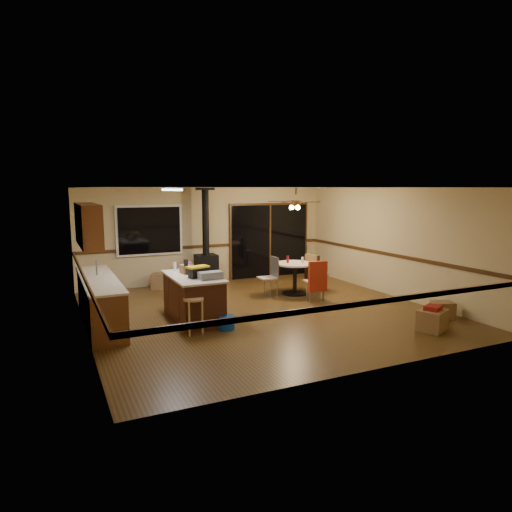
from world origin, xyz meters
TOP-DOWN VIEW (x-y plane):
  - floor at (0.00, 0.00)m, footprint 7.00×7.00m
  - ceiling at (0.00, 0.00)m, footprint 7.00×7.00m
  - wall_back at (0.00, 3.50)m, footprint 7.00×0.00m
  - wall_front at (0.00, -3.50)m, footprint 7.00×0.00m
  - wall_left at (-3.50, 0.00)m, footprint 0.00×7.00m
  - wall_right at (3.50, 0.00)m, footprint 0.00×7.00m
  - chair_rail at (0.00, 0.00)m, footprint 7.00×7.00m
  - window at (-1.60, 3.45)m, footprint 1.72×0.10m
  - sliding_door at (1.90, 3.45)m, footprint 2.52×0.10m
  - lower_cabinets at (-3.20, 0.50)m, footprint 0.60×3.00m
  - countertop at (-3.20, 0.50)m, footprint 0.64×3.04m
  - upper_cabinets at (-3.33, 0.70)m, footprint 0.35×2.00m
  - kitchen_island at (-1.50, 0.00)m, footprint 0.88×1.68m
  - wood_stove at (-0.20, 3.05)m, footprint 0.55×0.50m
  - ceiling_fan at (1.43, 1.11)m, footprint 0.24×0.24m
  - fluorescent_strip at (-1.80, 0.30)m, footprint 0.10×1.20m
  - toolbox_grey at (-1.30, -0.47)m, footprint 0.45×0.26m
  - toolbox_black at (-1.47, -0.23)m, footprint 0.37×0.26m
  - toolbox_yellow_lid at (-1.47, -0.23)m, footprint 0.47×0.33m
  - box_on_island at (-1.55, 0.25)m, footprint 0.23×0.29m
  - bottle_dark at (-1.60, 0.14)m, footprint 0.11×0.11m
  - bottle_pink at (-1.48, 0.27)m, footprint 0.09×0.09m
  - bottle_white at (-1.69, 0.64)m, footprint 0.07×0.07m
  - bar_stool at (-1.74, -0.82)m, footprint 0.43×0.43m
  - blue_bucket at (-1.12, -0.84)m, footprint 0.31×0.31m
  - dining_table at (1.43, 1.11)m, footprint 0.97×0.97m
  - glass_red at (1.28, 1.21)m, footprint 0.08×0.08m
  - glass_cream at (1.61, 1.06)m, footprint 0.08×0.08m
  - chair_left at (0.83, 1.21)m, footprint 0.41×0.40m
  - chair_near at (1.51, 0.23)m, footprint 0.47×0.51m
  - chair_right at (1.95, 1.12)m, footprint 0.53×0.50m
  - box_under_window at (-1.41, 3.10)m, footprint 0.62×0.57m
  - box_corner_a at (2.27, -2.49)m, footprint 0.64×0.60m
  - box_corner_b at (3.10, -1.95)m, footprint 0.51×0.48m
  - box_small_red at (2.27, -2.49)m, footprint 0.38×0.35m

SIDE VIEW (x-z plane):
  - floor at x=0.00m, z-range 0.00..0.00m
  - blue_bucket at x=-1.12m, z-range 0.00..0.25m
  - box_corner_b at x=3.10m, z-range 0.00..0.33m
  - box_corner_a at x=2.27m, z-range 0.00..0.39m
  - box_under_window at x=-1.41m, z-range 0.00..0.40m
  - bar_stool at x=-1.74m, z-range 0.00..0.66m
  - box_small_red at x=2.27m, z-range 0.39..0.47m
  - lower_cabinets at x=-3.20m, z-range 0.00..0.86m
  - kitchen_island at x=-1.50m, z-range 0.00..0.90m
  - dining_table at x=1.43m, z-range 0.14..0.92m
  - chair_left at x=0.83m, z-range 0.33..0.85m
  - chair_near at x=1.51m, z-range 0.25..0.95m
  - chair_right at x=1.95m, z-range 0.25..0.95m
  - wood_stove at x=-0.20m, z-range -0.53..1.99m
  - glass_cream at x=1.61m, z-range 0.78..0.92m
  - glass_red at x=1.28m, z-range 0.78..0.96m
  - countertop at x=-3.20m, z-range 0.86..0.90m
  - toolbox_grey at x=-1.30m, z-range 0.90..1.04m
  - box_on_island at x=-1.55m, z-range 0.90..1.08m
  - bottle_white at x=-1.69m, z-range 0.90..1.08m
  - toolbox_black at x=-1.47m, z-range 0.90..1.09m
  - chair_rail at x=0.00m, z-range 0.96..1.04m
  - bottle_pink at x=-1.48m, z-range 0.90..1.13m
  - sliding_door at x=1.90m, z-range 0.00..2.10m
  - bottle_dark at x=-1.60m, z-range 0.90..1.21m
  - toolbox_yellow_lid at x=-1.47m, z-range 1.09..1.12m
  - wall_back at x=0.00m, z-range -2.20..4.80m
  - wall_front at x=0.00m, z-range -2.20..4.80m
  - wall_left at x=-3.50m, z-range -2.20..4.80m
  - wall_right at x=3.50m, z-range -2.20..4.80m
  - window at x=-1.60m, z-range 0.84..2.16m
  - upper_cabinets at x=-3.33m, z-range 1.50..2.30m
  - ceiling_fan at x=1.43m, z-range 1.94..2.49m
  - fluorescent_strip at x=-1.80m, z-range 2.54..2.58m
  - ceiling at x=0.00m, z-range 2.60..2.60m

